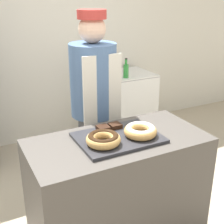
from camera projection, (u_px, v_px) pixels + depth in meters
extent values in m
cube|color=silver|center=(38.00, 38.00, 3.89)|extent=(8.00, 0.06, 2.70)
cube|color=#4C4742|center=(118.00, 190.00, 2.45)|extent=(1.33, 0.66, 0.89)
cube|color=#2D2D33|center=(118.00, 138.00, 2.29)|extent=(0.60, 0.45, 0.02)
torus|color=tan|center=(103.00, 140.00, 2.15)|extent=(0.24, 0.24, 0.07)
torus|color=#331E0F|center=(103.00, 137.00, 2.15)|extent=(0.22, 0.22, 0.04)
torus|color=tan|center=(140.00, 131.00, 2.28)|extent=(0.24, 0.24, 0.07)
torus|color=white|center=(140.00, 129.00, 2.27)|extent=(0.22, 0.22, 0.04)
cube|color=black|center=(103.00, 128.00, 2.38)|extent=(0.09, 0.09, 0.03)
cube|color=black|center=(115.00, 126.00, 2.42)|extent=(0.09, 0.09, 0.03)
cylinder|color=#4C4C51|center=(95.00, 155.00, 3.00)|extent=(0.29, 0.29, 0.85)
cylinder|color=#4C6B99|center=(93.00, 80.00, 2.73)|extent=(0.41, 0.41, 0.64)
cube|color=silver|center=(103.00, 131.00, 2.73)|extent=(0.35, 0.02, 1.35)
sphere|color=beige|center=(92.00, 29.00, 2.57)|extent=(0.23, 0.23, 0.23)
cylinder|color=#B2332D|center=(92.00, 14.00, 2.53)|extent=(0.24, 0.24, 0.08)
cube|color=white|center=(120.00, 104.00, 4.33)|extent=(0.87, 0.60, 0.86)
cube|color=gray|center=(120.00, 75.00, 4.18)|extent=(0.87, 0.60, 0.01)
cylinder|color=#2D8C38|center=(126.00, 71.00, 3.97)|extent=(0.07, 0.07, 0.17)
cylinder|color=#2D8C38|center=(126.00, 62.00, 3.93)|extent=(0.03, 0.03, 0.07)
cylinder|color=black|center=(126.00, 59.00, 3.91)|extent=(0.03, 0.03, 0.01)
cylinder|color=red|center=(104.00, 69.00, 4.16)|extent=(0.07, 0.07, 0.14)
cylinder|color=red|center=(104.00, 61.00, 4.13)|extent=(0.03, 0.03, 0.05)
cylinder|color=black|center=(104.00, 59.00, 4.11)|extent=(0.04, 0.04, 0.01)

